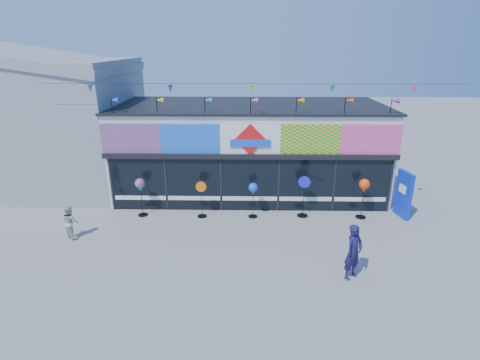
{
  "coord_description": "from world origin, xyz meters",
  "views": [
    {
      "loc": [
        -0.15,
        -11.17,
        6.67
      ],
      "look_at": [
        -0.38,
        2.0,
        1.88
      ],
      "focal_mm": 28.0,
      "sensor_mm": 36.0,
      "label": 1
    }
  ],
  "objects_px": {
    "child": "(70,222)",
    "spinner_0": "(140,186)",
    "spinner_3": "(304,195)",
    "adult_man": "(354,252)",
    "spinner_2": "(253,190)",
    "spinner_1": "(202,198)",
    "spinner_4": "(364,187)",
    "blue_sign": "(404,194)"
  },
  "relations": [
    {
      "from": "spinner_2",
      "to": "child",
      "type": "xyz_separation_m",
      "value": [
        -6.63,
        -1.86,
        -0.55
      ]
    },
    {
      "from": "spinner_1",
      "to": "spinner_2",
      "type": "height_order",
      "value": "spinner_1"
    },
    {
      "from": "blue_sign",
      "to": "spinner_0",
      "type": "xyz_separation_m",
      "value": [
        -10.63,
        -0.1,
        0.33
      ]
    },
    {
      "from": "spinner_1",
      "to": "spinner_4",
      "type": "xyz_separation_m",
      "value": [
        6.5,
        0.04,
        0.53
      ]
    },
    {
      "from": "spinner_1",
      "to": "spinner_2",
      "type": "xyz_separation_m",
      "value": [
        2.09,
        0.02,
        0.37
      ]
    },
    {
      "from": "spinner_3",
      "to": "spinner_1",
      "type": "bearing_deg",
      "value": -178.24
    },
    {
      "from": "spinner_2",
      "to": "child",
      "type": "distance_m",
      "value": 6.91
    },
    {
      "from": "spinner_3",
      "to": "spinner_0",
      "type": "bearing_deg",
      "value": -179.61
    },
    {
      "from": "spinner_0",
      "to": "child",
      "type": "height_order",
      "value": "spinner_0"
    },
    {
      "from": "spinner_0",
      "to": "child",
      "type": "relative_size",
      "value": 1.29
    },
    {
      "from": "spinner_1",
      "to": "adult_man",
      "type": "distance_m",
      "value": 6.51
    },
    {
      "from": "spinner_3",
      "to": "child",
      "type": "height_order",
      "value": "spinner_3"
    },
    {
      "from": "spinner_2",
      "to": "adult_man",
      "type": "height_order",
      "value": "adult_man"
    },
    {
      "from": "blue_sign",
      "to": "spinner_4",
      "type": "relative_size",
      "value": 1.15
    },
    {
      "from": "spinner_4",
      "to": "child",
      "type": "xyz_separation_m",
      "value": [
        -11.04,
        -1.88,
        -0.71
      ]
    },
    {
      "from": "spinner_2",
      "to": "spinner_4",
      "type": "bearing_deg",
      "value": 0.22
    },
    {
      "from": "blue_sign",
      "to": "spinner_1",
      "type": "relative_size",
      "value": 1.26
    },
    {
      "from": "spinner_1",
      "to": "spinner_3",
      "type": "bearing_deg",
      "value": 1.76
    },
    {
      "from": "adult_man",
      "to": "child",
      "type": "xyz_separation_m",
      "value": [
        -9.55,
        2.33,
        -0.25
      ]
    },
    {
      "from": "child",
      "to": "spinner_0",
      "type": "bearing_deg",
      "value": -97.09
    },
    {
      "from": "blue_sign",
      "to": "spinner_2",
      "type": "bearing_deg",
      "value": 170.41
    },
    {
      "from": "spinner_4",
      "to": "adult_man",
      "type": "distance_m",
      "value": 4.49
    },
    {
      "from": "spinner_1",
      "to": "adult_man",
      "type": "bearing_deg",
      "value": -39.83
    },
    {
      "from": "spinner_1",
      "to": "spinner_4",
      "type": "distance_m",
      "value": 6.52
    },
    {
      "from": "spinner_0",
      "to": "spinner_3",
      "type": "xyz_separation_m",
      "value": [
        6.6,
        0.04,
        -0.37
      ]
    },
    {
      "from": "spinner_4",
      "to": "child",
      "type": "distance_m",
      "value": 11.22
    },
    {
      "from": "spinner_0",
      "to": "spinner_2",
      "type": "height_order",
      "value": "spinner_0"
    },
    {
      "from": "blue_sign",
      "to": "spinner_0",
      "type": "relative_size",
      "value": 1.19
    },
    {
      "from": "spinner_0",
      "to": "spinner_4",
      "type": "xyz_separation_m",
      "value": [
        8.97,
        -0.05,
        0.04
      ]
    },
    {
      "from": "blue_sign",
      "to": "child",
      "type": "height_order",
      "value": "blue_sign"
    },
    {
      "from": "spinner_1",
      "to": "spinner_3",
      "type": "relative_size",
      "value": 0.88
    },
    {
      "from": "spinner_3",
      "to": "adult_man",
      "type": "relative_size",
      "value": 1.0
    },
    {
      "from": "spinner_1",
      "to": "spinner_2",
      "type": "bearing_deg",
      "value": 0.51
    },
    {
      "from": "spinner_3",
      "to": "spinner_2",
      "type": "bearing_deg",
      "value": -176.97
    },
    {
      "from": "spinner_1",
      "to": "spinner_4",
      "type": "relative_size",
      "value": 0.92
    },
    {
      "from": "spinner_2",
      "to": "spinner_4",
      "type": "xyz_separation_m",
      "value": [
        4.41,
        0.02,
        0.15
      ]
    },
    {
      "from": "spinner_1",
      "to": "spinner_4",
      "type": "bearing_deg",
      "value": 0.31
    },
    {
      "from": "spinner_0",
      "to": "spinner_3",
      "type": "bearing_deg",
      "value": 0.39
    },
    {
      "from": "blue_sign",
      "to": "child",
      "type": "bearing_deg",
      "value": 177.9
    },
    {
      "from": "spinner_0",
      "to": "spinner_1",
      "type": "height_order",
      "value": "spinner_0"
    },
    {
      "from": "blue_sign",
      "to": "spinner_3",
      "type": "bearing_deg",
      "value": 169.67
    },
    {
      "from": "spinner_2",
      "to": "spinner_3",
      "type": "height_order",
      "value": "spinner_3"
    }
  ]
}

